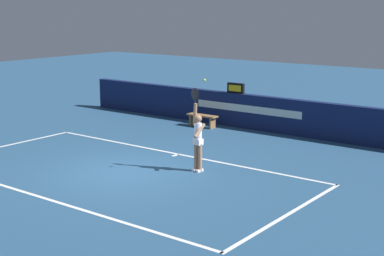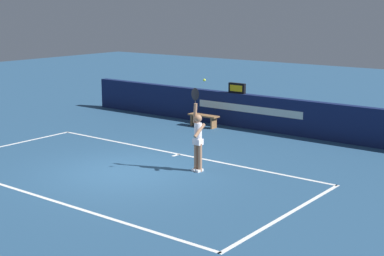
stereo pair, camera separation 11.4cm
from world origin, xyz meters
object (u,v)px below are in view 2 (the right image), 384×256
object	(u,v)px
tennis_player	(198,138)
tennis_ball	(204,80)
speed_display	(237,88)
courtside_bench_near	(203,118)

from	to	relation	value
tennis_player	tennis_ball	distance (m)	1.65
speed_display	tennis_ball	size ratio (longest dim) A/B	9.63
courtside_bench_near	speed_display	bearing A→B (deg)	42.27
tennis_ball	courtside_bench_near	world-z (taller)	tennis_ball
speed_display	tennis_ball	bearing A→B (deg)	-64.42
tennis_player	speed_display	bearing A→B (deg)	113.50
speed_display	tennis_player	xyz separation A→B (m)	(2.47, -5.69, -0.51)
tennis_player	courtside_bench_near	world-z (taller)	tennis_player
tennis_ball	courtside_bench_near	size ratio (longest dim) A/B	0.06
speed_display	tennis_ball	distance (m)	6.56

